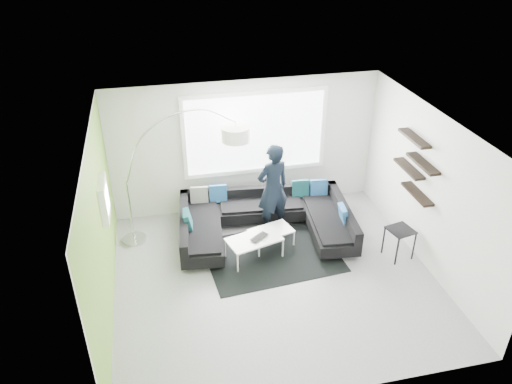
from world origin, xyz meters
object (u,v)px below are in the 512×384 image
(sectional_sofa, at_px, (265,223))
(coffee_table, at_px, (263,242))
(side_table, at_px, (399,243))
(arc_lamp, at_px, (126,183))
(person, at_px, (273,188))
(laptop, at_px, (261,239))

(sectional_sofa, relative_size, coffee_table, 2.75)
(coffee_table, height_order, side_table, side_table)
(arc_lamp, bearing_deg, sectional_sofa, -9.72)
(side_table, relative_size, person, 0.32)
(person, relative_size, laptop, 4.13)
(laptop, bearing_deg, side_table, -48.19)
(sectional_sofa, relative_size, laptop, 7.70)
(coffee_table, relative_size, arc_lamp, 0.49)
(sectional_sofa, relative_size, person, 1.86)
(coffee_table, height_order, arc_lamp, arc_lamp)
(sectional_sofa, bearing_deg, arc_lamp, 176.06)
(laptop, bearing_deg, arc_lamp, 118.30)
(coffee_table, relative_size, person, 0.68)
(coffee_table, height_order, laptop, laptop)
(sectional_sofa, distance_m, person, 0.69)
(coffee_table, xyz_separation_m, person, (0.36, 0.71, 0.72))
(coffee_table, distance_m, side_table, 2.50)
(laptop, bearing_deg, coffee_table, 32.40)
(arc_lamp, distance_m, laptop, 2.67)
(arc_lamp, relative_size, person, 1.38)
(sectional_sofa, bearing_deg, person, 56.19)
(sectional_sofa, bearing_deg, laptop, -103.94)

